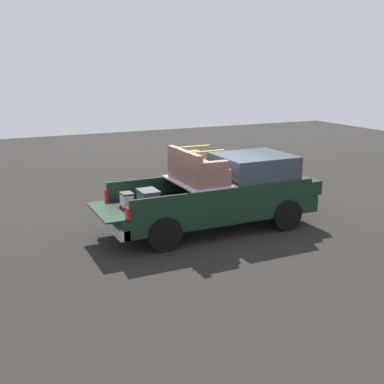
% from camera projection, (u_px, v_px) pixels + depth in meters
% --- Properties ---
extents(ground_plane, '(40.00, 40.00, 0.00)m').
position_uv_depth(ground_plane, '(212.00, 229.00, 12.93)').
color(ground_plane, black).
extents(pickup_truck, '(6.05, 2.06, 2.23)m').
position_uv_depth(pickup_truck, '(225.00, 192.00, 12.84)').
color(pickup_truck, black).
rests_on(pickup_truck, ground_plane).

